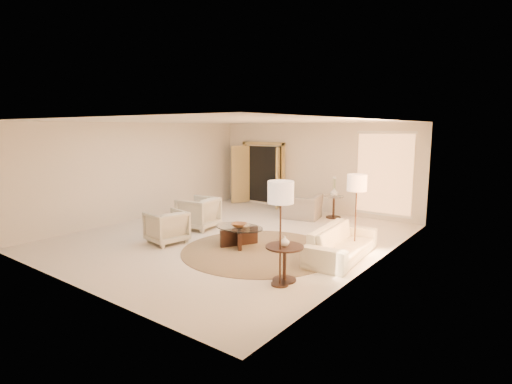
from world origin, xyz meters
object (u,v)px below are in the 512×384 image
Objects in this scene: side_table at (334,204)px; side_vase at (334,192)px; floor_lamp_near at (357,186)px; armchair_right at (167,225)px; bowl at (239,225)px; sofa at (342,243)px; end_vase at (285,241)px; end_table at (285,257)px; coffee_table at (239,234)px; armchair_left at (198,212)px; accent_chair at (301,203)px; floor_lamp_far at (281,197)px.

side_table is 0.37m from side_vase.
floor_lamp_near is 3.44m from side_vase.
bowl is (1.50, 0.82, 0.07)m from armchair_right.
end_vase reaches higher than sofa.
armchair_right is at bearing 174.36° from end_table.
coffee_table is 3.96m from side_vase.
floor_lamp_near is at bearing 81.54° from end_table.
armchair_left reaches higher than bowl.
armchair_left is at bearing 155.60° from end_vase.
floor_lamp_near reaches higher than accent_chair.
side_table reaches higher than bowl.
coffee_table is (0.30, -3.27, -0.20)m from accent_chair.
armchair_right is 3.48m from end_table.
armchair_left is 5.27× the size of end_vase.
bowl is (-2.01, 1.37, -1.04)m from floor_lamp_far.
sofa reaches higher than end_table.
sofa is 3.29× the size of end_table.
armchair_left is at bearing 162.80° from coffee_table.
end_table is 0.28m from end_vase.
sofa is 3.75m from side_table.
side_vase is at bearing -152.17° from accent_chair.
coffee_table is at bearing 0.00° from bowl.
floor_lamp_near is at bearing 126.81° from armchair_right.
end_table is at bearing 180.00° from end_vase.
armchair_right is (0.36, -1.40, -0.05)m from armchair_left.
side_table is 5.62m from floor_lamp_far.
armchair_left is 3.12m from accent_chair.
end_vase reaches higher than side_table.
sofa is 6.37× the size of bowl.
side_vase is (-1.86, 2.82, -0.66)m from floor_lamp_near.
armchair_left reaches higher than coffee_table.
floor_lamp_near is 9.67× the size of end_vase.
end_vase is 0.76× the size of side_vase.
side_table is 1.94× the size of bowl.
armchair_left is 1.11× the size of armchair_right.
floor_lamp_near is at bearing -13.89° from sofa.
armchair_left is 0.55× the size of floor_lamp_near.
sofa is 2.38× the size of armchair_left.
accent_chair is 4.99m from end_vase.
side_vase is at bearing 83.64° from bowl.
armchair_right is 5.11m from side_table.
armchair_right is 1.71m from bowl.
floor_lamp_far is at bearing 168.67° from sofa.
side_table is 5.30m from end_vase.
side_vase reaches higher than side_table.
sofa is at bearing 15.32° from bowl.
side_vase is at bearing 106.81° from end_vase.
floor_lamp_near is (2.60, -2.19, 0.96)m from accent_chair.
sofa is 2.02× the size of accent_chair.
side_table reaches higher than coffee_table.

